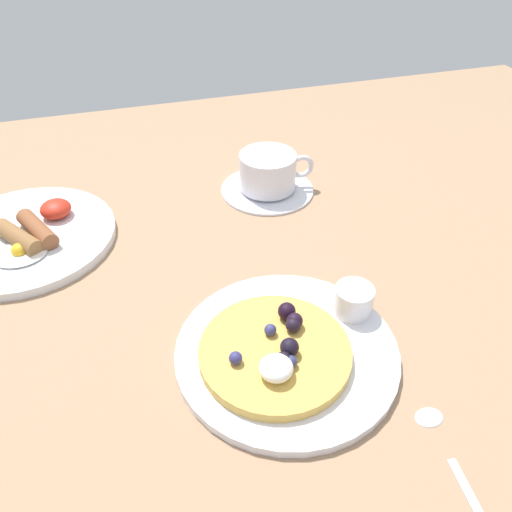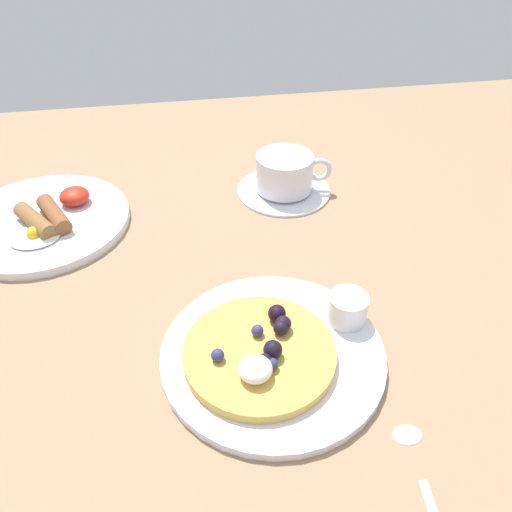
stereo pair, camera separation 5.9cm
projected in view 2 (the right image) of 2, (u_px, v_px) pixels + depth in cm
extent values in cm
cube|color=#9A785A|center=(231.00, 306.00, 63.08)|extent=(175.09, 125.58, 3.00)
cylinder|color=white|center=(273.00, 354.00, 54.52)|extent=(24.07, 24.07, 1.06)
cylinder|color=gold|center=(259.00, 353.00, 53.09)|extent=(16.08, 16.08, 1.25)
sphere|color=black|center=(281.00, 328.00, 53.95)|extent=(1.64, 1.64, 1.64)
sphere|color=navy|center=(272.00, 364.00, 50.40)|extent=(1.29, 1.29, 1.29)
sphere|color=black|center=(277.00, 313.00, 55.38)|extent=(1.98, 1.98, 1.98)
sphere|color=black|center=(265.00, 361.00, 50.57)|extent=(1.54, 1.54, 1.54)
sphere|color=navy|center=(218.00, 355.00, 51.23)|extent=(1.38, 1.38, 1.38)
sphere|color=navy|center=(257.00, 331.00, 53.87)|extent=(1.31, 1.31, 1.31)
sphere|color=black|center=(283.00, 324.00, 54.33)|extent=(1.79, 1.79, 1.79)
sphere|color=black|center=(273.00, 350.00, 51.43)|extent=(1.96, 1.96, 1.96)
ellipsoid|color=white|center=(255.00, 369.00, 49.46)|extent=(3.41, 3.41, 2.05)
cylinder|color=white|center=(348.00, 308.00, 56.77)|extent=(4.46, 4.46, 3.39)
cylinder|color=maroon|center=(348.00, 304.00, 56.34)|extent=(3.66, 3.66, 0.41)
cylinder|color=white|center=(43.00, 222.00, 73.57)|extent=(24.75, 24.75, 1.25)
cylinder|color=brown|center=(54.00, 214.00, 71.86)|extent=(5.79, 8.58, 2.35)
cylinder|color=brown|center=(35.00, 221.00, 70.57)|extent=(6.80, 8.19, 2.35)
ellipsoid|color=white|center=(35.00, 237.00, 69.18)|extent=(6.90, 5.86, 0.60)
sphere|color=yellow|center=(34.00, 234.00, 68.87)|extent=(2.00, 2.00, 2.00)
ellipsoid|color=red|center=(74.00, 196.00, 75.52)|extent=(4.36, 4.36, 2.40)
cylinder|color=silver|center=(284.00, 190.00, 80.81)|extent=(14.73, 14.73, 0.78)
cylinder|color=white|center=(284.00, 172.00, 78.81)|extent=(8.88, 8.88, 5.58)
torus|color=white|center=(319.00, 170.00, 78.82)|extent=(3.99, 1.28, 3.92)
cylinder|color=brown|center=(285.00, 162.00, 77.68)|extent=(7.55, 7.55, 0.45)
ellipsoid|color=silver|center=(408.00, 433.00, 47.39)|extent=(2.86, 2.20, 0.60)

